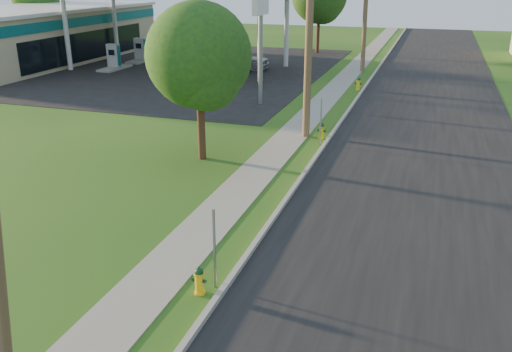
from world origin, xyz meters
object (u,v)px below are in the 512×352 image
Objects in this scene: utility_pole_mid at (309,22)px; hydrant_near at (199,281)px; fuel_pump_sw at (141,53)px; price_pylon at (261,2)px; fuel_pump_ne at (225,66)px; fuel_pump_nw at (114,60)px; hydrant_mid at (322,131)px; utility_pole_far at (366,4)px; hydrant_far at (358,84)px; tree_verge at (200,60)px; fuel_pump_se at (244,58)px; car_silver at (239,59)px.

hydrant_near is (0.60, -13.15, -4.61)m from utility_pole_mid.
fuel_pump_sw is at bearing 121.53° from hydrant_near.
utility_pole_mid is 6.76m from price_pylon.
price_pylon is (5.00, -7.50, 4.71)m from fuel_pump_ne.
fuel_pump_nw is 16.57m from price_pylon.
utility_pole_mid is at bearing 169.96° from hydrant_mid.
utility_pole_mid is 1.03× the size of utility_pole_far.
utility_pole_mid is 3.06× the size of fuel_pump_ne.
utility_pole_mid is 3.06× the size of fuel_pump_sw.
hydrant_far is (0.76, -6.97, -4.41)m from utility_pole_far.
fuel_pump_ne is at bearing 0.00° from fuel_pump_nw.
fuel_pump_nw reaches higher than hydrant_far.
hydrant_near is (18.50, -26.15, -0.38)m from fuel_pump_nw.
utility_pole_far is at bearing 29.33° from fuel_pump_ne.
tree_verge is at bearing -71.48° from fuel_pump_ne.
fuel_pump_sw is 35.38m from hydrant_near.
utility_pole_mid is at bearing -54.66° from price_pylon.
fuel_pump_sw is at bearing 124.77° from tree_verge.
fuel_pump_nw is at bearing 173.97° from hydrant_far.
fuel_pump_sw is at bearing 137.42° from hydrant_mid.
utility_pole_mid is 3.06× the size of fuel_pump_nw.
hydrant_near is 0.93× the size of hydrant_mid.
fuel_pump_sw is 25.32m from hydrant_mid.
price_pylon is at bearing 125.34° from utility_pole_mid.
hydrant_mid is at bearing 89.37° from hydrant_near.
utility_pole_mid reaches higher than hydrant_far.
utility_pole_far reaches higher than price_pylon.
fuel_pump_se is (9.00, 4.00, 0.00)m from fuel_pump_nw.
fuel_pump_nw is (-17.90, -5.00, -4.08)m from utility_pole_far.
hydrant_mid is 11.16m from hydrant_far.
utility_pole_far reaches higher than hydrant_far.
hydrant_far is (3.86, 15.36, -3.48)m from tree_verge.
fuel_pump_se is 0.47× the size of price_pylon.
utility_pole_far is at bearing 6.41° from fuel_pump_se.
hydrant_mid is (3.84, 4.20, -3.51)m from tree_verge.
hydrant_far is at bearing 49.85° from price_pylon.
utility_pole_mid is 1.43× the size of price_pylon.
hydrant_far reaches higher than hydrant_near.
fuel_pump_sw is at bearing 156.04° from fuel_pump_ne.
tree_verge is at bearing -97.89° from utility_pole_far.
fuel_pump_se is at bearing -173.59° from utility_pole_far.
hydrant_near is (4.50, -18.65, -5.09)m from price_pylon.
fuel_pump_ne is 4.00m from fuel_pump_se.
utility_pole_mid reaches higher than car_silver.
fuel_pump_ne is 1.00× the size of fuel_pump_se.
utility_pole_far is 12.72× the size of hydrant_mid.
tree_verge is at bearing -165.67° from car_silver.
tree_verge is at bearing 112.71° from hydrant_near.
tree_verge is at bearing -125.56° from utility_pole_mid.
fuel_pump_se is 11.36m from hydrant_far.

